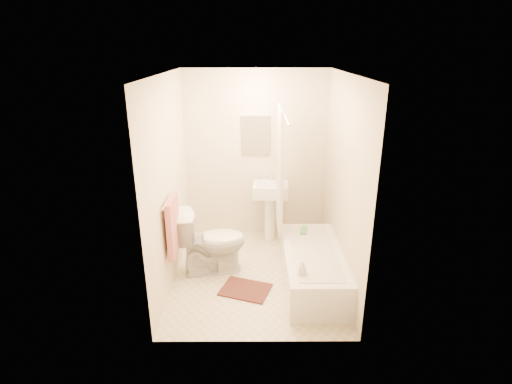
{
  "coord_description": "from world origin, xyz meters",
  "views": [
    {
      "loc": [
        -0.02,
        -4.3,
        2.68
      ],
      "look_at": [
        0.0,
        0.25,
        1.0
      ],
      "focal_mm": 28.0,
      "sensor_mm": 36.0,
      "label": 1
    }
  ],
  "objects_px": {
    "sink": "(270,210)",
    "bathtub": "(313,268)",
    "bath_mat": "(245,290)",
    "soap_bottle": "(303,267)",
    "toilet": "(212,241)"
  },
  "relations": [
    {
      "from": "toilet",
      "to": "bathtub",
      "type": "distance_m",
      "value": 1.26
    },
    {
      "from": "sink",
      "to": "soap_bottle",
      "type": "distance_m",
      "value": 1.66
    },
    {
      "from": "toilet",
      "to": "soap_bottle",
      "type": "height_order",
      "value": "toilet"
    },
    {
      "from": "sink",
      "to": "bath_mat",
      "type": "bearing_deg",
      "value": -101.29
    },
    {
      "from": "sink",
      "to": "bathtub",
      "type": "relative_size",
      "value": 0.62
    },
    {
      "from": "bath_mat",
      "to": "soap_bottle",
      "type": "bearing_deg",
      "value": -29.71
    },
    {
      "from": "sink",
      "to": "toilet",
      "type": "bearing_deg",
      "value": -128.43
    },
    {
      "from": "bathtub",
      "to": "soap_bottle",
      "type": "xyz_separation_m",
      "value": [
        -0.19,
        -0.49,
        0.3
      ]
    },
    {
      "from": "toilet",
      "to": "bathtub",
      "type": "bearing_deg",
      "value": -113.53
    },
    {
      "from": "toilet",
      "to": "bath_mat",
      "type": "height_order",
      "value": "toilet"
    },
    {
      "from": "bathtub",
      "to": "bath_mat",
      "type": "relative_size",
      "value": 2.78
    },
    {
      "from": "toilet",
      "to": "bath_mat",
      "type": "relative_size",
      "value": 1.51
    },
    {
      "from": "toilet",
      "to": "soap_bottle",
      "type": "bearing_deg",
      "value": -137.3
    },
    {
      "from": "sink",
      "to": "bathtub",
      "type": "height_order",
      "value": "sink"
    },
    {
      "from": "bathtub",
      "to": "sink",
      "type": "bearing_deg",
      "value": 111.85
    }
  ]
}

